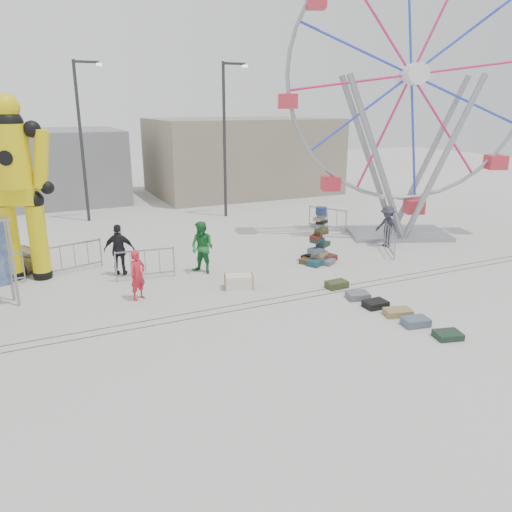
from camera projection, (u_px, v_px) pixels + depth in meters
name	position (u px, v px, depth m)	size (l,w,h in m)	color
ground	(292.00, 309.00, 15.04)	(90.00, 90.00, 0.00)	#9E9E99
track_line_near	(283.00, 302.00, 15.56)	(40.00, 0.04, 0.01)	#47443F
track_line_far	(277.00, 298.00, 15.91)	(40.00, 0.04, 0.01)	#47443F
building_right	(242.00, 156.00, 34.48)	(12.00, 8.00, 5.00)	gray
building_left	(38.00, 166.00, 31.05)	(10.00, 8.00, 4.40)	gray
lamp_post_right	(226.00, 133.00, 26.25)	(1.41, 0.25, 8.00)	#2D2D30
lamp_post_left	(82.00, 134.00, 25.16)	(1.41, 0.25, 8.00)	#2D2D30
suitcase_tower	(319.00, 247.00, 19.36)	(1.66, 1.46, 2.18)	#1C4755
crash_test_dummy	(16.00, 182.00, 16.69)	(2.53, 1.37, 6.47)	black
ferris_wheel	(409.00, 97.00, 21.67)	(10.08, 4.41, 12.62)	gray
steamer_trunk	(239.00, 282.00, 16.71)	(0.95, 0.55, 0.44)	silver
row_case_0	(337.00, 284.00, 16.75)	(0.72, 0.46, 0.23)	#394422
row_case_1	(358.00, 295.00, 15.82)	(0.67, 0.55, 0.21)	slate
row_case_2	(375.00, 304.00, 15.15)	(0.70, 0.52, 0.21)	black
row_case_3	(398.00, 312.00, 14.57)	(0.78, 0.49, 0.19)	#9C834F
row_case_4	(416.00, 322.00, 13.89)	(0.72, 0.49, 0.23)	slate
row_case_5	(448.00, 335.00, 13.15)	(0.68, 0.52, 0.18)	#1C3325
barricade_dummy_b	(75.00, 257.00, 18.25)	(2.00, 0.10, 1.10)	gray
barricade_dummy_c	(145.00, 264.00, 17.47)	(2.00, 0.10, 1.10)	gray
barricade_wheel_front	(390.00, 240.00, 20.57)	(2.00, 0.10, 1.10)	gray
barricade_wheel_back	(327.00, 219.00, 24.37)	(2.00, 0.10, 1.10)	gray
pedestrian_red	(138.00, 275.00, 15.57)	(0.58, 0.38, 1.60)	red
pedestrian_green	(202.00, 248.00, 18.00)	(0.93, 0.72, 1.91)	#1B6D2C
pedestrian_black	(119.00, 250.00, 17.75)	(1.10, 0.46, 1.88)	black
pedestrian_grey	(387.00, 226.00, 21.43)	(1.14, 0.66, 1.77)	#282734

